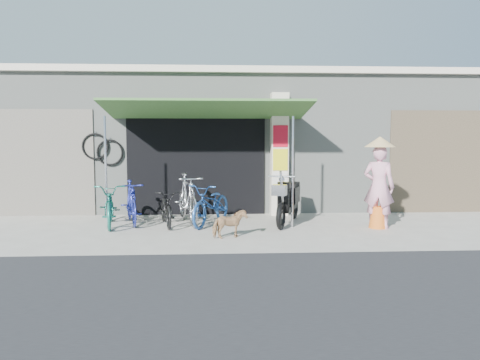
{
  "coord_description": "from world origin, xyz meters",
  "views": [
    {
      "loc": [
        -0.76,
        -9.04,
        1.91
      ],
      "look_at": [
        -0.2,
        1.0,
        1.0
      ],
      "focal_mm": 35.0,
      "sensor_mm": 36.0,
      "label": 1
    }
  ],
  "objects": [
    {
      "name": "nun",
      "position": [
        2.71,
        0.59,
        0.95
      ],
      "size": [
        0.77,
        0.69,
        1.94
      ],
      "rotation": [
        0.0,
        0.0,
        2.62
      ],
      "color": "pink",
      "rests_on": "ground"
    },
    {
      "name": "awning",
      "position": [
        -0.9,
        1.63,
        2.51
      ],
      "size": [
        4.6,
        1.88,
        2.72
      ],
      "color": "#34602B",
      "rests_on": "ground"
    },
    {
      "name": "neighbour_left",
      "position": [
        -5.0,
        2.59,
        1.3
      ],
      "size": [
        2.6,
        0.06,
        2.6
      ],
      "primitive_type": "cube",
      "color": "#6B665B",
      "rests_on": "ground"
    },
    {
      "name": "ground",
      "position": [
        0.0,
        0.0,
        0.0
      ],
      "size": [
        80.0,
        80.0,
        0.0
      ],
      "primitive_type": "plane",
      "color": "#ABA69B",
      "rests_on": "ground"
    },
    {
      "name": "bike_navy",
      "position": [
        -0.81,
        1.12,
        0.46
      ],
      "size": [
        1.28,
        1.85,
        0.92
      ],
      "primitive_type": "imported",
      "rotation": [
        0.0,
        0.0,
        -0.43
      ],
      "color": "navy",
      "rests_on": "ground"
    },
    {
      "name": "bike_silver",
      "position": [
        -1.35,
        1.31,
        0.56
      ],
      "size": [
        0.99,
        1.94,
        1.12
      ],
      "primitive_type": "imported",
      "rotation": [
        0.0,
        0.0,
        0.26
      ],
      "color": "#B2B2B7",
      "rests_on": "ground"
    },
    {
      "name": "bike_black",
      "position": [
        -1.8,
        1.08,
        0.39
      ],
      "size": [
        0.84,
        1.58,
        0.79
      ],
      "primitive_type": "imported",
      "rotation": [
        0.0,
        0.0,
        0.22
      ],
      "color": "black",
      "rests_on": "ground"
    },
    {
      "name": "bike_blue",
      "position": [
        -2.6,
        1.35,
        0.48
      ],
      "size": [
        0.88,
        1.66,
        0.96
      ],
      "primitive_type": "imported",
      "rotation": [
        0.0,
        0.0,
        0.28
      ],
      "color": "navy",
      "rests_on": "ground"
    },
    {
      "name": "bike_teal",
      "position": [
        -3.0,
        1.12,
        0.47
      ],
      "size": [
        0.95,
        1.86,
        0.93
      ],
      "primitive_type": "imported",
      "rotation": [
        0.0,
        0.0,
        0.19
      ],
      "color": "#166454",
      "rests_on": "ground"
    },
    {
      "name": "road_strip",
      "position": [
        0.0,
        -4.5,
        0.01
      ],
      "size": [
        80.0,
        6.0,
        0.01
      ],
      "primitive_type": "cube",
      "color": "#2D2D2F",
      "rests_on": "ground"
    },
    {
      "name": "bicycle_shop",
      "position": [
        -0.0,
        5.09,
        1.83
      ],
      "size": [
        12.3,
        5.3,
        3.66
      ],
      "color": "gray",
      "rests_on": "ground"
    },
    {
      "name": "neighbour_right",
      "position": [
        5.0,
        2.59,
        1.3
      ],
      "size": [
        2.6,
        0.06,
        2.6
      ],
      "primitive_type": "cube",
      "color": "brown",
      "rests_on": "ground"
    },
    {
      "name": "street_dog",
      "position": [
        -0.47,
        -0.27,
        0.27
      ],
      "size": [
        0.71,
        0.51,
        0.55
      ],
      "primitive_type": "imported",
      "rotation": [
        0.0,
        0.0,
        1.94
      ],
      "color": "#A38056",
      "rests_on": "ground"
    },
    {
      "name": "shop_pillar",
      "position": [
        0.85,
        2.45,
        1.5
      ],
      "size": [
        0.42,
        0.44,
        3.0
      ],
      "color": "beige",
      "rests_on": "ground"
    },
    {
      "name": "moped",
      "position": [
        0.89,
        1.2,
        0.51
      ],
      "size": [
        0.91,
        1.91,
        1.13
      ],
      "rotation": [
        0.0,
        0.0,
        -0.37
      ],
      "color": "black",
      "rests_on": "ground"
    }
  ]
}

